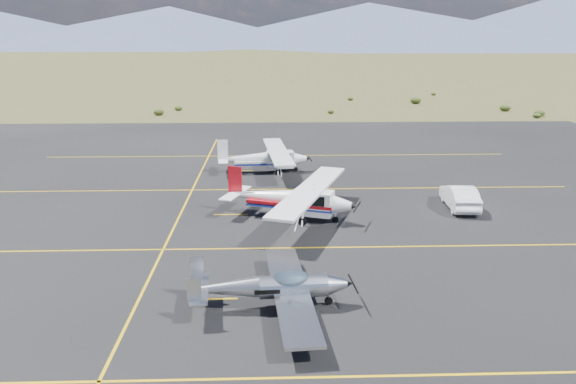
% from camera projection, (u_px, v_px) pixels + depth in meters
% --- Properties ---
extents(ground, '(1600.00, 1600.00, 0.00)m').
position_uv_depth(ground, '(285.00, 264.00, 26.18)').
color(ground, '#383D1C').
rests_on(ground, ground).
extents(apron, '(72.00, 72.00, 0.02)m').
position_uv_depth(apron, '(281.00, 217.00, 32.91)').
color(apron, black).
rests_on(apron, ground).
extents(aircraft_low_wing, '(6.18, 8.60, 1.87)m').
position_uv_depth(aircraft_low_wing, '(274.00, 287.00, 21.78)').
color(aircraft_low_wing, '#BBBDC2').
rests_on(aircraft_low_wing, apron).
extents(aircraft_cessna, '(7.86, 11.08, 2.85)m').
position_uv_depth(aircraft_cessna, '(291.00, 198.00, 32.28)').
color(aircraft_cessna, white).
rests_on(aircraft_cessna, apron).
extents(aircraft_plain, '(6.22, 10.34, 2.61)m').
position_uv_depth(aircraft_plain, '(264.00, 158.00, 43.09)').
color(aircraft_plain, silver).
rests_on(aircraft_plain, apron).
extents(sedan, '(1.82, 4.49, 1.45)m').
position_uv_depth(sedan, '(460.00, 197.00, 34.37)').
color(sedan, white).
rests_on(sedan, apron).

